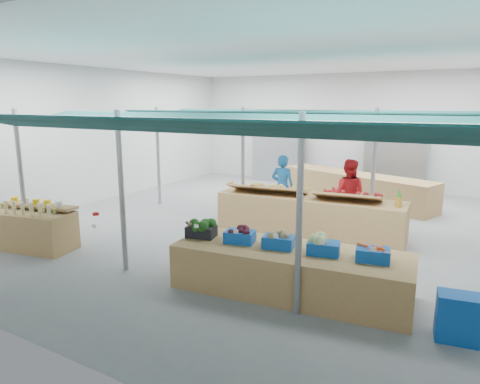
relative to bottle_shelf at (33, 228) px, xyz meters
The scene contains 23 objects.
floor 5.49m from the bottle_shelf, 48.41° to the left, with size 13.00×13.00×0.00m, color slate.
hall 6.97m from the bottle_shelf, 56.70° to the left, with size 13.00×13.00×13.00m.
pole_grid 5.15m from the bottle_shelf, 28.11° to the left, with size 10.00×4.60×3.00m.
awnings 5.49m from the bottle_shelf, 28.11° to the left, with size 9.50×7.08×0.30m.
back_shelving_left 10.17m from the bottle_shelf, 83.61° to the left, with size 2.00×0.50×2.00m, color #B23F33.
back_shelving_right 11.57m from the bottle_shelf, 60.84° to the left, with size 2.00×0.50×2.00m, color #B23F33.
bottle_shelf is the anchor object (origin of this frame).
veg_counter 5.79m from the bottle_shelf, ahead, with size 3.88×1.29×0.75m, color olive.
fruit_counter 6.21m from the bottle_shelf, 38.47° to the left, with size 4.39×1.05×0.94m, color olive.
far_counter 9.30m from the bottle_shelf, 58.51° to the left, with size 5.14×1.03×0.93m, color olive.
crate_stack 8.27m from the bottle_shelf, ahead, with size 0.54×0.38×0.65m, color #0F4BA8.
vendor_left 6.18m from the bottle_shelf, 53.58° to the left, with size 0.64×0.42×1.76m, color #17599B.
vendor_right 7.39m from the bottle_shelf, 42.26° to the left, with size 0.85×0.67×1.76m, color red.
crate_broccoli 4.14m from the bottle_shelf, ahead, with size 0.56×0.45×0.35m.
crate_beets 4.89m from the bottle_shelf, ahead, with size 0.56×0.45×0.29m.
crate_celeriac 5.59m from the bottle_shelf, ahead, with size 0.56×0.45×0.31m.
crate_cabbage 6.34m from the bottle_shelf, ahead, with size 0.56×0.45×0.35m.
crate_carrots 7.09m from the bottle_shelf, ahead, with size 0.56×0.45×0.29m.
sparrow 3.98m from the bottle_shelf, ahead, with size 0.12×0.09×0.11m.
pole_ribbon 2.31m from the bottle_shelf, ahead, with size 0.12×0.12×0.28m.
apple_heap_yellow 5.36m from the bottle_shelf, 43.98° to the left, with size 1.97×0.94×0.27m.
apple_heap_red 6.94m from the bottle_shelf, 33.54° to the left, with size 1.58×0.89×0.27m.
pineapple 7.90m from the bottle_shelf, 29.56° to the left, with size 0.14×0.14×0.39m.
Camera 1 is at (4.73, -9.56, 3.11)m, focal length 32.00 mm.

